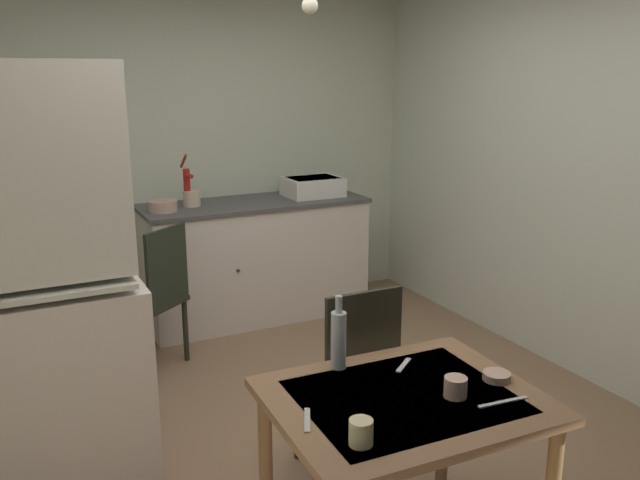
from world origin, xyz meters
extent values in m
plane|color=#89684D|center=(0.00, 0.00, 0.00)|extent=(5.37, 5.37, 0.00)
cube|color=beige|center=(0.00, 2.23, 1.30)|extent=(3.83, 0.10, 2.60)
cube|color=beige|center=(1.92, 0.00, 1.30)|extent=(0.10, 4.47, 2.60)
cube|color=beige|center=(-1.33, 0.16, 0.49)|extent=(1.03, 0.47, 0.98)
cube|color=beige|center=(-1.33, 0.16, 1.51)|extent=(0.95, 0.40, 0.90)
cube|color=silver|center=(-1.33, 0.14, 1.02)|extent=(0.93, 0.42, 0.02)
cube|color=beige|center=(0.41, 1.86, 0.45)|extent=(1.71, 0.60, 0.90)
cube|color=#4E4D4C|center=(0.41, 1.86, 0.92)|extent=(1.74, 0.63, 0.03)
sphere|color=#2D2823|center=(0.15, 1.55, 0.50)|extent=(0.02, 0.02, 0.02)
cube|color=silver|center=(0.92, 1.86, 1.01)|extent=(0.44, 0.34, 0.15)
cube|color=black|center=(0.92, 1.86, 1.08)|extent=(0.38, 0.28, 0.01)
cylinder|color=#B21E19|center=(-0.10, 1.91, 1.07)|extent=(0.05, 0.05, 0.28)
cylinder|color=#B21E19|center=(-0.10, 1.84, 1.17)|extent=(0.03, 0.12, 0.03)
cylinder|color=red|center=(-0.10, 1.97, 1.26)|extent=(0.02, 0.16, 0.12)
cylinder|color=tan|center=(-0.31, 1.81, 0.97)|extent=(0.21, 0.21, 0.08)
cylinder|color=beige|center=(-0.07, 1.90, 0.99)|extent=(0.13, 0.13, 0.12)
cube|color=brown|center=(-0.10, -0.97, 0.73)|extent=(1.01, 0.83, 0.04)
cube|color=white|center=(-0.10, -0.97, 0.74)|extent=(0.79, 0.65, 0.00)
cylinder|color=brown|center=(-0.52, -0.62, 0.35)|extent=(0.06, 0.06, 0.71)
cylinder|color=brown|center=(0.34, -0.65, 0.35)|extent=(0.06, 0.06, 0.71)
cube|color=#2B221E|center=(0.02, -0.27, 0.43)|extent=(0.40, 0.40, 0.03)
cube|color=black|center=(0.02, -0.46, 0.71)|extent=(0.38, 0.03, 0.53)
cylinder|color=#2B221E|center=(0.20, -0.10, 0.21)|extent=(0.04, 0.04, 0.42)
cylinder|color=#2B221E|center=(-0.14, -0.10, 0.21)|extent=(0.04, 0.04, 0.42)
cylinder|color=#2B221E|center=(0.19, -0.44, 0.21)|extent=(0.04, 0.04, 0.42)
cylinder|color=#2B221E|center=(-0.15, -0.44, 0.21)|extent=(0.04, 0.04, 0.42)
cube|color=#27291D|center=(-0.57, 1.32, 0.45)|extent=(0.56, 0.56, 0.03)
cube|color=#252C21|center=(-0.45, 1.17, 0.71)|extent=(0.32, 0.25, 0.50)
cylinder|color=#27291D|center=(-0.53, 1.56, 0.22)|extent=(0.04, 0.04, 0.43)
cylinder|color=#27291D|center=(-0.80, 1.35, 0.22)|extent=(0.04, 0.04, 0.43)
cylinder|color=#27291D|center=(-0.33, 1.29, 0.22)|extent=(0.04, 0.04, 0.43)
cylinder|color=#27291D|center=(-0.60, 1.08, 0.22)|extent=(0.04, 0.04, 0.43)
cylinder|color=tan|center=(0.29, -1.02, 0.76)|extent=(0.11, 0.11, 0.03)
cylinder|color=tan|center=(0.06, -1.06, 0.78)|extent=(0.09, 0.09, 0.08)
cylinder|color=beige|center=(-0.41, -1.17, 0.79)|extent=(0.08, 0.08, 0.09)
cylinder|color=#B7BCC1|center=(-0.21, -0.65, 0.86)|extent=(0.06, 0.06, 0.24)
cylinder|color=#B7BCC1|center=(-0.21, -0.65, 1.01)|extent=(0.03, 0.03, 0.07)
cube|color=silver|center=(0.19, -1.17, 0.75)|extent=(0.21, 0.04, 0.00)
cube|color=beige|center=(-0.50, -0.96, 0.75)|extent=(0.09, 0.15, 0.00)
cube|color=beige|center=(0.04, -0.75, 0.75)|extent=(0.12, 0.10, 0.00)
sphere|color=#F9EFCC|center=(0.07, 0.17, 2.21)|extent=(0.08, 0.08, 0.08)
camera|label=1|loc=(-1.38, -2.79, 1.91)|focal=36.77mm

